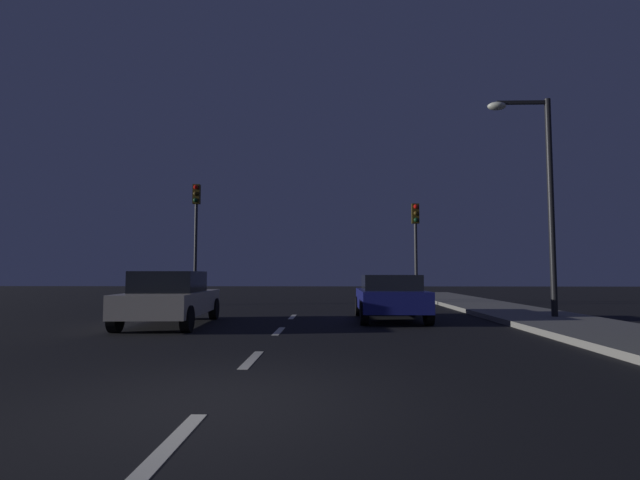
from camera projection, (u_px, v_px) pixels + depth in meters
ground_plane at (282, 328)px, 12.05m from camera, size 80.00×80.00×0.00m
sidewalk_curb_right at (579, 326)px, 11.84m from camera, size 3.00×40.00×0.15m
lane_stripe_nearest at (171, 443)px, 3.88m from camera, size 0.16×1.60×0.01m
lane_stripe_second at (252, 359)px, 7.67m from camera, size 0.16×1.60×0.01m
lane_stripe_third at (279, 331)px, 11.46m from camera, size 0.16×1.60×0.01m
lane_stripe_fourth at (292, 317)px, 15.24m from camera, size 0.16×1.60×0.01m
traffic_signal_left at (196, 221)px, 21.55m from camera, size 0.32×0.38×5.49m
traffic_signal_right at (416, 233)px, 21.22m from camera, size 0.32×0.38×4.55m
car_stopped_ahead at (390, 296)px, 14.20m from camera, size 1.97×3.96×1.36m
car_adjacent_lane at (171, 298)px, 12.80m from camera, size 2.13×4.46×1.46m
street_lamp_right at (540, 185)px, 14.07m from camera, size 1.88×0.36×6.66m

